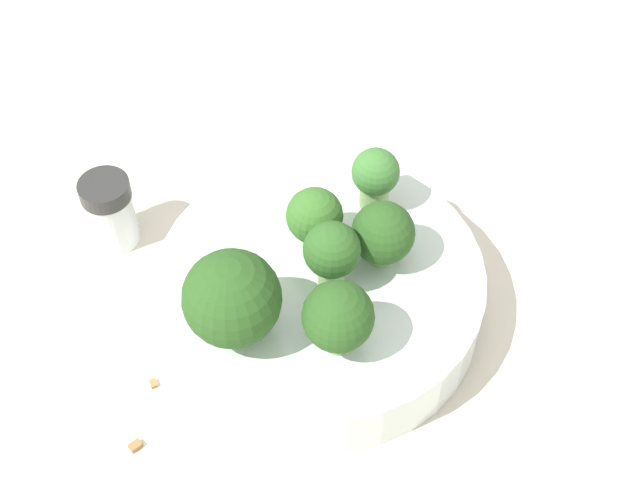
{
  "coord_description": "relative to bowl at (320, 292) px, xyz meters",
  "views": [
    {
      "loc": [
        0.24,
        0.26,
        0.5
      ],
      "look_at": [
        0.0,
        0.0,
        0.07
      ],
      "focal_mm": 50.0,
      "sensor_mm": 36.0,
      "label": 1
    }
  ],
  "objects": [
    {
      "name": "almond_crumb_1",
      "position": [
        -0.04,
        -0.12,
        -0.02
      ],
      "size": [
        0.01,
        0.01,
        0.01
      ],
      "primitive_type": "cube",
      "rotation": [
        0.0,
        0.0,
        4.98
      ],
      "color": "tan",
      "rests_on": "ground_plane"
    },
    {
      "name": "ground_plane",
      "position": [
        0.0,
        0.0,
        -0.02
      ],
      "size": [
        3.0,
        3.0,
        0.0
      ],
      "primitive_type": "plane",
      "color": "beige"
    },
    {
      "name": "bowl",
      "position": [
        0.0,
        0.0,
        0.0
      ],
      "size": [
        0.21,
        0.21,
        0.04
      ],
      "primitive_type": "cylinder",
      "color": "silver",
      "rests_on": "ground_plane"
    },
    {
      "name": "broccoli_floret_5",
      "position": [
        0.07,
        0.0,
        0.06
      ],
      "size": [
        0.06,
        0.06,
        0.07
      ],
      "color": "#84AD66",
      "rests_on": "bowl"
    },
    {
      "name": "broccoli_floret_2",
      "position": [
        0.03,
        0.05,
        0.05
      ],
      "size": [
        0.04,
        0.04,
        0.05
      ],
      "color": "#84AD66",
      "rests_on": "bowl"
    },
    {
      "name": "broccoli_floret_0",
      "position": [
        -0.04,
        0.02,
        0.05
      ],
      "size": [
        0.04,
        0.04,
        0.05
      ],
      "color": "#84AD66",
      "rests_on": "bowl"
    },
    {
      "name": "broccoli_floret_3",
      "position": [
        -0.01,
        -0.02,
        0.05
      ],
      "size": [
        0.04,
        0.04,
        0.05
      ],
      "color": "#7A9E5B",
      "rests_on": "bowl"
    },
    {
      "name": "broccoli_floret_4",
      "position": [
        -0.07,
        -0.02,
        0.05
      ],
      "size": [
        0.03,
        0.03,
        0.05
      ],
      "color": "#7A9E5B",
      "rests_on": "bowl"
    },
    {
      "name": "almond_crumb_4",
      "position": [
        0.12,
        -0.03,
        -0.02
      ],
      "size": [
        0.01,
        0.01,
        0.01
      ],
      "primitive_type": "cube",
      "rotation": [
        0.0,
        0.0,
        4.4
      ],
      "color": "olive",
      "rests_on": "ground_plane"
    },
    {
      "name": "pepper_shaker",
      "position": [
        0.07,
        -0.15,
        0.01
      ],
      "size": [
        0.04,
        0.04,
        0.06
      ],
      "color": "silver",
      "rests_on": "ground_plane"
    },
    {
      "name": "broccoli_floret_1",
      "position": [
        0.0,
        0.01,
        0.05
      ],
      "size": [
        0.04,
        0.04,
        0.05
      ],
      "color": "#84AD66",
      "rests_on": "bowl"
    },
    {
      "name": "almond_crumb_2",
      "position": [
        0.15,
        0.0,
        -0.02
      ],
      "size": [
        0.01,
        0.01,
        0.01
      ],
      "primitive_type": "cube",
      "rotation": [
        0.0,
        0.0,
        6.26
      ],
      "color": "olive",
      "rests_on": "ground_plane"
    }
  ]
}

